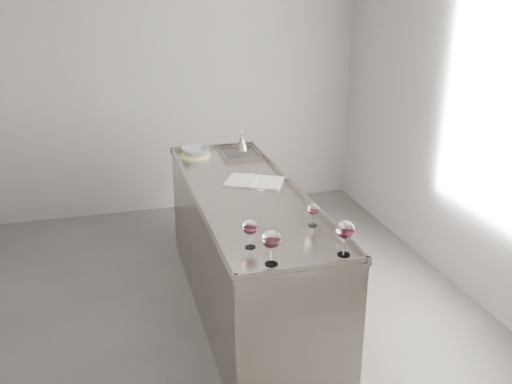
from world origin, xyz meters
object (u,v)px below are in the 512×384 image
object	(u,v)px
wine_glass_left	(250,228)
ceramic_bowl	(195,151)
counter	(247,252)
wine_glass_middle	(272,240)
wine_glass_right	(345,231)
wine_glass_small	(314,210)
wine_funnel	(242,144)
notebook	(254,181)

from	to	relation	value
wine_glass_left	ceramic_bowl	xyz separation A→B (m)	(0.00, 1.83, -0.07)
counter	ceramic_bowl	bearing A→B (deg)	101.30
wine_glass_middle	wine_glass_right	world-z (taller)	wine_glass_right
counter	wine_glass_left	size ratio (longest dim) A/B	14.06
counter	wine_glass_middle	bearing A→B (deg)	-97.53
wine_glass_left	wine_glass_middle	xyz separation A→B (m)	(0.06, -0.23, 0.02)
counter	wine_glass_middle	size ratio (longest dim) A/B	11.92
wine_glass_left	wine_glass_small	xyz separation A→B (m)	(0.45, 0.19, -0.02)
wine_glass_left	wine_funnel	distance (m)	1.97
wine_glass_right	wine_funnel	bearing A→B (deg)	91.02
wine_glass_left	notebook	world-z (taller)	wine_glass_left
wine_glass_small	wine_glass_right	bearing A→B (deg)	-86.84
wine_glass_right	wine_glass_small	xyz separation A→B (m)	(-0.02, 0.42, -0.04)
counter	wine_glass_right	xyz separation A→B (m)	(0.27, -1.08, 0.61)
wine_glass_right	counter	bearing A→B (deg)	104.27
wine_glass_middle	wine_glass_small	size ratio (longest dim) A/B	1.38
wine_glass_middle	ceramic_bowl	bearing A→B (deg)	91.46
wine_funnel	ceramic_bowl	bearing A→B (deg)	-168.94
wine_glass_left	wine_funnel	bearing A→B (deg)	77.18
wine_glass_right	notebook	xyz separation A→B (m)	(-0.16, 1.28, -0.14)
wine_glass_small	ceramic_bowl	xyz separation A→B (m)	(-0.45, 1.64, -0.06)
counter	wine_funnel	world-z (taller)	wine_funnel
wine_glass_small	ceramic_bowl	distance (m)	1.70
counter	wine_glass_small	world-z (taller)	wine_glass_small
ceramic_bowl	wine_funnel	xyz separation A→B (m)	(0.43, 0.08, 0.01)
wine_glass_left	wine_glass_right	world-z (taller)	wine_glass_right
wine_glass_left	wine_glass_right	xyz separation A→B (m)	(0.47, -0.23, 0.02)
wine_glass_left	wine_glass_middle	world-z (taller)	wine_glass_middle
counter	wine_glass_right	size ratio (longest dim) A/B	11.79
counter	wine_funnel	distance (m)	1.21
wine_glass_small	wine_glass_left	bearing A→B (deg)	-157.40
wine_glass_small	ceramic_bowl	world-z (taller)	wine_glass_small
wine_glass_right	notebook	distance (m)	1.30
wine_glass_small	wine_funnel	xyz separation A→B (m)	(-0.02, 1.73, -0.05)
counter	wine_glass_small	xyz separation A→B (m)	(0.25, -0.67, 0.57)
wine_glass_middle	wine_glass_small	bearing A→B (deg)	46.44
counter	wine_glass_right	world-z (taller)	wine_glass_right
wine_glass_small	wine_funnel	size ratio (longest dim) A/B	0.78
notebook	wine_glass_small	bearing A→B (deg)	-52.68
notebook	ceramic_bowl	bearing A→B (deg)	140.11
counter	wine_glass_right	distance (m)	1.27
counter	wine_glass_left	xyz separation A→B (m)	(-0.20, -0.85, 0.59)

